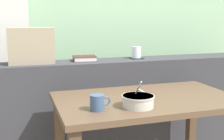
% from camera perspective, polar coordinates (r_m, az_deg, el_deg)
% --- Properties ---
extents(dark_console_ledge, '(2.80, 0.29, 0.86)m').
position_cam_1_polar(dark_console_ledge, '(2.45, 0.56, -8.02)').
color(dark_console_ledge, '#38383D').
rests_on(dark_console_ledge, ground).
extents(breakfast_table, '(1.12, 0.66, 0.70)m').
position_cam_1_polar(breakfast_table, '(1.90, 6.64, -8.52)').
color(breakfast_table, brown).
rests_on(breakfast_table, ground).
extents(coaster_square, '(0.10, 0.10, 0.00)m').
position_cam_1_polar(coaster_square, '(2.44, 4.65, 2.26)').
color(coaster_square, black).
rests_on(coaster_square, dark_console_ledge).
extents(juice_glass, '(0.07, 0.07, 0.09)m').
position_cam_1_polar(juice_glass, '(2.43, 4.67, 3.33)').
color(juice_glass, white).
rests_on(juice_glass, coaster_square).
extents(closed_book, '(0.19, 0.17, 0.04)m').
position_cam_1_polar(closed_book, '(2.32, -5.31, 2.22)').
color(closed_book, '#47231E').
rests_on(closed_book, dark_console_ledge).
extents(throw_pillow, '(0.32, 0.15, 0.26)m').
position_cam_1_polar(throw_pillow, '(2.22, -15.15, 4.48)').
color(throw_pillow, tan).
rests_on(throw_pillow, dark_console_ledge).
extents(soup_bowl, '(0.18, 0.18, 0.15)m').
position_cam_1_polar(soup_bowl, '(1.66, 4.97, -5.96)').
color(soup_bowl, beige).
rests_on(soup_bowl, breakfast_table).
extents(fork_utensil, '(0.02, 0.17, 0.01)m').
position_cam_1_polar(fork_utensil, '(1.98, 6.07, -4.25)').
color(fork_utensil, silver).
rests_on(fork_utensil, breakfast_table).
extents(ceramic_mug, '(0.11, 0.08, 0.08)m').
position_cam_1_polar(ceramic_mug, '(1.60, -2.79, -6.22)').
color(ceramic_mug, '#3D567A').
rests_on(ceramic_mug, breakfast_table).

